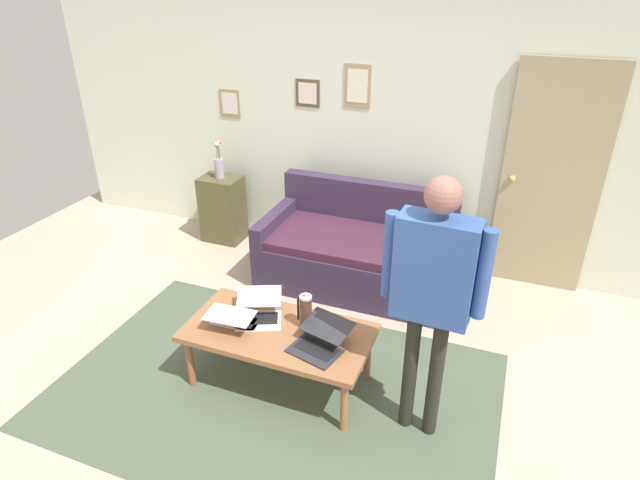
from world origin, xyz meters
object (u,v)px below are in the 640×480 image
(coffee_table, at_px, (278,335))
(flower_vase, at_px, (219,165))
(interior_door, at_px, (550,181))
(person_standing, at_px, (433,282))
(laptop_left, at_px, (259,312))
(couch, at_px, (357,252))
(laptop_center, at_px, (319,342))
(french_press, at_px, (306,311))
(side_shelf, at_px, (223,209))
(laptop_right, at_px, (235,318))

(coffee_table, distance_m, flower_vase, 2.42)
(interior_door, relative_size, person_standing, 1.18)
(coffee_table, distance_m, laptop_left, 0.23)
(couch, relative_size, person_standing, 0.98)
(coffee_table, xyz_separation_m, flower_vase, (1.52, -1.83, 0.44))
(coffee_table, relative_size, laptop_left, 2.80)
(laptop_left, relative_size, laptop_center, 1.05)
(laptop_left, bearing_deg, interior_door, -132.43)
(coffee_table, height_order, laptop_center, laptop_center)
(laptop_left, xyz_separation_m, flower_vase, (1.33, -1.75, 0.35))
(laptop_center, bearing_deg, person_standing, -179.31)
(coffee_table, distance_m, french_press, 0.26)
(couch, height_order, french_press, couch)
(french_press, height_order, person_standing, person_standing)
(interior_door, height_order, person_standing, interior_door)
(laptop_center, xyz_separation_m, person_standing, (-0.68, -0.01, 0.61))
(coffee_table, relative_size, side_shelf, 1.79)
(interior_door, bearing_deg, coffee_table, 51.80)
(laptop_center, bearing_deg, flower_vase, -45.80)
(flower_vase, bearing_deg, laptop_left, 127.35)
(person_standing, bearing_deg, laptop_left, -7.01)
(french_press, distance_m, flower_vase, 2.42)
(laptop_left, xyz_separation_m, laptop_center, (-0.52, 0.16, -0.00))
(couch, xyz_separation_m, flower_vase, (1.61, -0.31, 0.55))
(couch, distance_m, coffee_table, 1.53)
(coffee_table, xyz_separation_m, french_press, (-0.16, -0.11, 0.17))
(couch, xyz_separation_m, coffee_table, (0.09, 1.52, 0.11))
(laptop_center, distance_m, flower_vase, 2.68)
(interior_door, xyz_separation_m, person_standing, (0.63, 2.15, 0.09))
(couch, bearing_deg, french_press, 92.91)
(laptop_right, xyz_separation_m, side_shelf, (1.21, -1.87, -0.14))
(laptop_right, bearing_deg, french_press, -163.30)
(couch, bearing_deg, side_shelf, -10.82)
(side_shelf, bearing_deg, french_press, 134.31)
(laptop_left, relative_size, laptop_right, 1.31)
(laptop_left, distance_m, flower_vase, 2.22)
(coffee_table, bearing_deg, side_shelf, -50.28)
(laptop_right, relative_size, french_press, 1.25)
(laptop_right, relative_size, side_shelf, 0.49)
(side_shelf, relative_size, person_standing, 0.41)
(side_shelf, bearing_deg, laptop_left, 127.36)
(laptop_center, xyz_separation_m, laptop_right, (0.65, -0.03, -0.00))
(laptop_left, relative_size, flower_vase, 1.15)
(laptop_center, relative_size, laptop_right, 1.24)
(flower_vase, bearing_deg, couch, 169.19)
(laptop_center, xyz_separation_m, french_press, (0.17, -0.18, 0.08))
(coffee_table, xyz_separation_m, side_shelf, (1.52, -1.83, -0.05))
(laptop_center, height_order, flower_vase, flower_vase)
(laptop_center, bearing_deg, laptop_right, -3.07)
(laptop_right, xyz_separation_m, flower_vase, (1.20, -1.87, 0.35))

